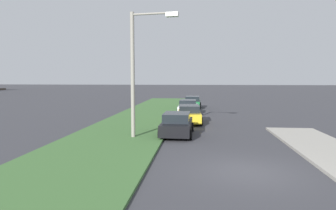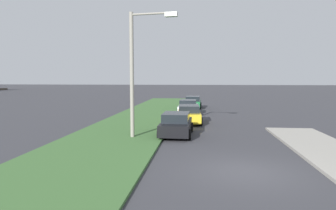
# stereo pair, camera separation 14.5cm
# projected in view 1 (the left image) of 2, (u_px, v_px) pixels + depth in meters

# --- Properties ---
(ground) EXTENTS (300.00, 300.00, 0.00)m
(ground) POSITION_uv_depth(u_px,v_px,m) (248.00, 172.00, 11.57)
(ground) COLOR #38383D
(grass_median) EXTENTS (60.00, 6.00, 0.12)m
(grass_median) POSITION_uv_depth(u_px,v_px,m) (131.00, 126.00, 22.17)
(grass_median) COLOR #3D6633
(grass_median) RESTS_ON ground
(parked_car_black) EXTENTS (4.33, 2.08, 1.47)m
(parked_car_black) POSITION_uv_depth(u_px,v_px,m) (177.00, 124.00, 18.91)
(parked_car_black) COLOR black
(parked_car_black) RESTS_ON ground
(parked_car_yellow) EXTENTS (4.39, 2.19, 1.47)m
(parked_car_yellow) POSITION_uv_depth(u_px,v_px,m) (189.00, 114.00, 24.15)
(parked_car_yellow) COLOR gold
(parked_car_yellow) RESTS_ON ground
(parked_car_white) EXTENTS (4.34, 2.10, 1.47)m
(parked_car_white) POSITION_uv_depth(u_px,v_px,m) (188.00, 107.00, 30.07)
(parked_car_white) COLOR silver
(parked_car_white) RESTS_ON ground
(parked_car_green) EXTENTS (4.34, 2.10, 1.47)m
(parked_car_green) POSITION_uv_depth(u_px,v_px,m) (192.00, 102.00, 35.99)
(parked_car_green) COLOR #1E6B38
(parked_car_green) RESTS_ON ground
(streetlight) EXTENTS (0.63, 2.87, 7.50)m
(streetlight) POSITION_uv_depth(u_px,v_px,m) (138.00, 66.00, 17.47)
(streetlight) COLOR gray
(streetlight) RESTS_ON ground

